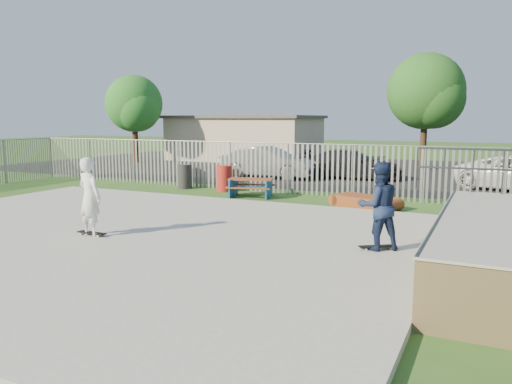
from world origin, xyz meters
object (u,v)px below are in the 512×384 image
at_px(tree_left, 134,104).
at_px(skater_navy, 379,206).
at_px(picnic_table, 251,187).
at_px(skater_white, 90,197).
at_px(car_silver, 268,162).
at_px(trash_bin_grey, 185,176).
at_px(car_dark, 352,164).
at_px(funbox, 365,202).
at_px(tree_mid, 426,92).
at_px(trash_bin_red, 224,178).

bearing_deg(tree_left, skater_navy, -39.69).
bearing_deg(picnic_table, skater_white, -106.88).
height_order(car_silver, skater_white, skater_white).
distance_m(picnic_table, skater_navy, 8.84).
relative_size(trash_bin_grey, skater_navy, 0.54).
bearing_deg(skater_white, car_dark, -87.87).
bearing_deg(funbox, car_dark, 129.86).
bearing_deg(tree_mid, skater_white, -102.98).
bearing_deg(car_silver, picnic_table, -163.32).
bearing_deg(trash_bin_red, skater_white, -81.90).
xyz_separation_m(trash_bin_grey, skater_navy, (9.75, -7.19, 0.59)).
relative_size(picnic_table, trash_bin_grey, 1.91).
distance_m(skater_navy, skater_white, 6.75).
bearing_deg(skater_navy, trash_bin_grey, -70.65).
relative_size(car_dark, tree_mid, 0.73).
distance_m(funbox, skater_white, 8.98).
xyz_separation_m(trash_bin_grey, car_dark, (5.57, 6.41, 0.22)).
relative_size(car_dark, tree_left, 0.83).
distance_m(funbox, car_dark, 8.24).
distance_m(trash_bin_grey, car_dark, 8.49).
height_order(trash_bin_grey, tree_mid, tree_mid).
distance_m(trash_bin_red, tree_left, 15.76).
bearing_deg(tree_left, picnic_table, -36.61).
distance_m(funbox, trash_bin_red, 6.33).
distance_m(picnic_table, funbox, 4.54).
height_order(picnic_table, funbox, picnic_table).
height_order(picnic_table, tree_mid, tree_mid).
bearing_deg(skater_white, trash_bin_red, -70.99).
xyz_separation_m(car_dark, tree_left, (-15.80, 2.97, 3.23)).
height_order(funbox, trash_bin_grey, trash_bin_grey).
height_order(trash_bin_red, car_silver, car_silver).
distance_m(funbox, tree_mid, 14.62).
bearing_deg(car_dark, trash_bin_grey, 131.07).
bearing_deg(skater_navy, car_dark, -107.14).
bearing_deg(car_silver, tree_left, 68.02).
distance_m(car_dark, tree_mid, 7.66).
height_order(trash_bin_red, skater_white, skater_white).
distance_m(car_dark, tree_left, 16.40).
bearing_deg(car_dark, picnic_table, 156.94).
relative_size(car_dark, skater_white, 2.58).
bearing_deg(skater_white, car_silver, -72.97).
relative_size(trash_bin_red, car_dark, 0.22).
bearing_deg(tree_mid, funbox, -90.15).
height_order(tree_left, tree_mid, tree_mid).
height_order(trash_bin_grey, car_dark, car_dark).
relative_size(picnic_table, tree_left, 0.33).
height_order(car_dark, skater_white, skater_white).
bearing_deg(trash_bin_red, car_silver, 92.47).
bearing_deg(tree_mid, skater_navy, -85.37).
height_order(funbox, car_silver, car_silver).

